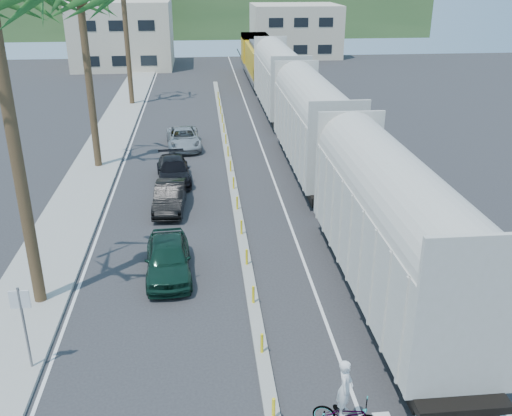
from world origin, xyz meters
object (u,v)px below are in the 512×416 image
Objects in this scene: car_lead at (168,258)px; car_second at (170,197)px; street_sign at (23,317)px; cyclist at (346,408)px.

car_second is (-0.22, 6.98, -0.07)m from car_lead.
street_sign is at bearing -104.05° from car_second.
cyclist is at bearing -68.67° from car_second.
street_sign is 0.69× the size of car_second.
street_sign is 9.93m from cyclist.
street_sign reaches higher than cyclist.
car_second is at bearing 73.23° from street_sign.
cyclist reaches higher than car_second.
cyclist is (5.20, -9.11, -0.07)m from car_lead.
car_lead is 1.07× the size of car_second.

